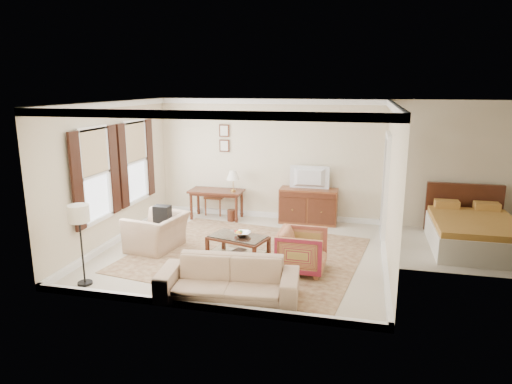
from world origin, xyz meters
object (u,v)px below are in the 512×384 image
at_px(sofa, 228,273).
at_px(club_armchair, 157,226).
at_px(coffee_table, 238,241).
at_px(striped_armchair, 302,249).
at_px(tv, 309,171).
at_px(writing_desk, 216,195).
at_px(sideboard, 308,206).

bearing_deg(sofa, club_armchair, 133.07).
bearing_deg(coffee_table, club_armchair, 174.97).
relative_size(coffee_table, striped_armchair, 1.44).
distance_m(tv, striped_armchair, 3.03).
height_order(writing_desk, coffee_table, writing_desk).
xyz_separation_m(coffee_table, club_armchair, (-1.72, 0.15, 0.13)).
distance_m(club_armchair, sofa, 2.68).
relative_size(coffee_table, club_armchair, 1.10).
height_order(club_armchair, sofa, club_armchair).
xyz_separation_m(coffee_table, sofa, (0.29, -1.62, 0.07)).
bearing_deg(coffee_table, tv, 68.85).
relative_size(sideboard, tv, 1.54).
bearing_deg(tv, striped_armchair, 94.91).
distance_m(striped_armchair, sofa, 1.62).
bearing_deg(club_armchair, sideboard, 141.22).
relative_size(writing_desk, sideboard, 0.96).
bearing_deg(club_armchair, tv, 140.98).
bearing_deg(sideboard, tv, -90.00).
height_order(coffee_table, striped_armchair, striped_armchair).
distance_m(writing_desk, sofa, 4.38).
bearing_deg(striped_armchair, writing_desk, 43.20).
xyz_separation_m(striped_armchair, sofa, (-0.96, -1.31, 0.00)).
bearing_deg(tv, writing_desk, 2.95).
xyz_separation_m(tv, club_armchair, (-2.73, -2.44, -0.80)).
relative_size(sideboard, striped_armchair, 1.62).
distance_m(sideboard, sofa, 4.29).
height_order(sideboard, sofa, sofa).
relative_size(coffee_table, sofa, 0.56).
height_order(writing_desk, club_armchair, club_armchair).
distance_m(writing_desk, striped_armchair, 3.74).
relative_size(striped_armchair, club_armchair, 0.76).
relative_size(sideboard, sofa, 0.63).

